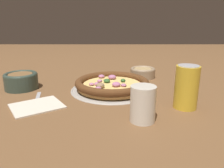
{
  "coord_description": "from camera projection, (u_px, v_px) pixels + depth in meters",
  "views": [
    {
      "loc": [
        -0.75,
        -0.0,
        0.24
      ],
      "look_at": [
        0.0,
        0.0,
        0.02
      ],
      "focal_mm": 35.0,
      "sensor_mm": 36.0,
      "label": 1
    }
  ],
  "objects": [
    {
      "name": "bowl_far",
      "position": [
        21.0,
        80.0,
        0.79
      ],
      "size": [
        0.12,
        0.12,
        0.06
      ],
      "color": "#334238",
      "rests_on": "ground_plane"
    },
    {
      "name": "bowl_near",
      "position": [
        143.0,
        72.0,
        0.95
      ],
      "size": [
        0.11,
        0.11,
        0.04
      ],
      "color": "#9E8466",
      "rests_on": "ground_plane"
    },
    {
      "name": "ground_plane",
      "position": [
        112.0,
        90.0,
        0.79
      ],
      "size": [
        3.0,
        3.0,
        0.0
      ],
      "primitive_type": "plane",
      "color": "brown"
    },
    {
      "name": "drinking_cup",
      "position": [
        143.0,
        104.0,
        0.53
      ],
      "size": [
        0.06,
        0.06,
        0.09
      ],
      "color": "silver",
      "rests_on": "ground_plane"
    },
    {
      "name": "fork",
      "position": [
        36.0,
        103.0,
        0.66
      ],
      "size": [
        0.18,
        0.06,
        0.0
      ],
      "rotation": [
        0.0,
        0.0,
        9.64
      ],
      "color": "#B7B7BC",
      "rests_on": "ground_plane"
    },
    {
      "name": "pizza_tray",
      "position": [
        112.0,
        89.0,
        0.79
      ],
      "size": [
        0.3,
        0.3,
        0.01
      ],
      "color": "#B7B2A8",
      "rests_on": "ground_plane"
    },
    {
      "name": "pizza",
      "position": [
        112.0,
        84.0,
        0.78
      ],
      "size": [
        0.26,
        0.26,
        0.03
      ],
      "color": "tan",
      "rests_on": "pizza_tray"
    },
    {
      "name": "beverage_can",
      "position": [
        186.0,
        87.0,
        0.61
      ],
      "size": [
        0.07,
        0.07,
        0.12
      ],
      "color": "gold",
      "rests_on": "ground_plane"
    },
    {
      "name": "napkin",
      "position": [
        37.0,
        105.0,
        0.63
      ],
      "size": [
        0.17,
        0.18,
        0.01
      ],
      "rotation": [
        0.0,
        0.0,
        0.59
      ],
      "color": "beige",
      "rests_on": "ground_plane"
    }
  ]
}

